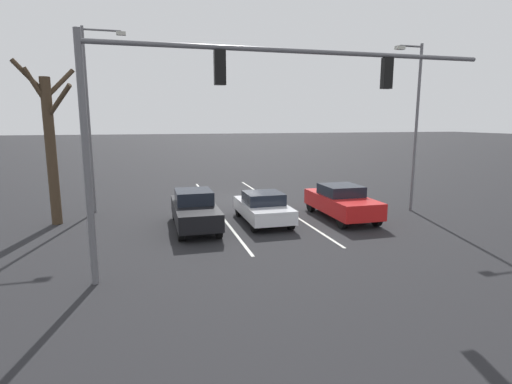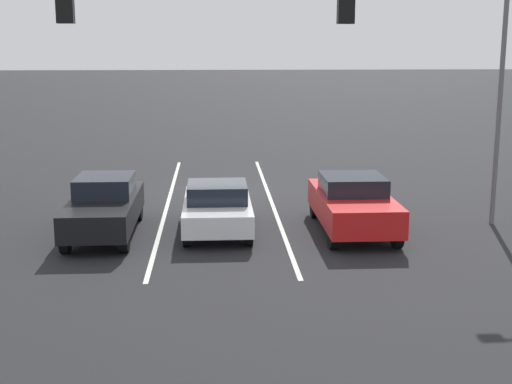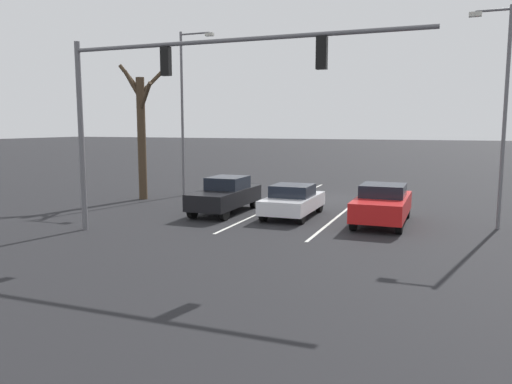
{
  "view_description": "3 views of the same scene",
  "coord_description": "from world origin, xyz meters",
  "px_view_note": "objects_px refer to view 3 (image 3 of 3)",
  "views": [
    {
      "loc": [
        4.99,
        22.87,
        4.56
      ],
      "look_at": [
        0.89,
        7.63,
        1.73
      ],
      "focal_mm": 28.0,
      "sensor_mm": 36.0,
      "label": 1
    },
    {
      "loc": [
        0.18,
        25.36,
        5.18
      ],
      "look_at": [
        -0.91,
        7.2,
        1.39
      ],
      "focal_mm": 50.0,
      "sensor_mm": 36.0,
      "label": 2
    },
    {
      "loc": [
        -6.06,
        26.24,
        3.88
      ],
      "look_at": [
        0.97,
        8.06,
        1.29
      ],
      "focal_mm": 35.0,
      "sensor_mm": 36.0,
      "label": 3
    }
  ],
  "objects_px": {
    "car_black_rightlane_front": "(226,195)",
    "car_white_midlane_front": "(293,200)",
    "street_lamp_left_shoulder": "(501,105)",
    "bare_tree_near": "(141,130)",
    "traffic_signal_gantry": "(169,87)",
    "street_lamp_right_shoulder": "(185,104)",
    "car_red_leftlane_front": "(382,204)"
  },
  "relations": [
    {
      "from": "car_white_midlane_front",
      "to": "street_lamp_right_shoulder",
      "type": "xyz_separation_m",
      "value": [
        7.43,
        -4.09,
        4.39
      ]
    },
    {
      "from": "traffic_signal_gantry",
      "to": "bare_tree_near",
      "type": "height_order",
      "value": "bare_tree_near"
    },
    {
      "from": "street_lamp_right_shoulder",
      "to": "bare_tree_near",
      "type": "bearing_deg",
      "value": 51.78
    },
    {
      "from": "bare_tree_near",
      "to": "traffic_signal_gantry",
      "type": "bearing_deg",
      "value": 129.63
    },
    {
      "from": "car_black_rightlane_front",
      "to": "street_lamp_right_shoulder",
      "type": "bearing_deg",
      "value": -44.39
    },
    {
      "from": "car_black_rightlane_front",
      "to": "car_red_leftlane_front",
      "type": "xyz_separation_m",
      "value": [
        -6.89,
        0.06,
        -0.01
      ]
    },
    {
      "from": "car_red_leftlane_front",
      "to": "street_lamp_right_shoulder",
      "type": "xyz_separation_m",
      "value": [
        11.22,
        -4.3,
        4.29
      ]
    },
    {
      "from": "street_lamp_left_shoulder",
      "to": "bare_tree_near",
      "type": "distance_m",
      "value": 16.99
    },
    {
      "from": "street_lamp_left_shoulder",
      "to": "street_lamp_right_shoulder",
      "type": "bearing_deg",
      "value": -13.62
    },
    {
      "from": "car_white_midlane_front",
      "to": "street_lamp_left_shoulder",
      "type": "bearing_deg",
      "value": -177.3
    },
    {
      "from": "car_white_midlane_front",
      "to": "traffic_signal_gantry",
      "type": "relative_size",
      "value": 0.33
    },
    {
      "from": "car_black_rightlane_front",
      "to": "car_red_leftlane_front",
      "type": "relative_size",
      "value": 1.01
    },
    {
      "from": "street_lamp_left_shoulder",
      "to": "car_white_midlane_front",
      "type": "bearing_deg",
      "value": 2.7
    },
    {
      "from": "car_black_rightlane_front",
      "to": "street_lamp_left_shoulder",
      "type": "xyz_separation_m",
      "value": [
        -10.99,
        -0.53,
        3.84
      ]
    },
    {
      "from": "street_lamp_left_shoulder",
      "to": "bare_tree_near",
      "type": "xyz_separation_m",
      "value": [
        16.87,
        -1.74,
        -0.97
      ]
    },
    {
      "from": "car_white_midlane_front",
      "to": "bare_tree_near",
      "type": "bearing_deg",
      "value": -13.27
    },
    {
      "from": "traffic_signal_gantry",
      "to": "bare_tree_near",
      "type": "xyz_separation_m",
      "value": [
        6.23,
        -7.52,
        -1.51
      ]
    },
    {
      "from": "street_lamp_right_shoulder",
      "to": "bare_tree_near",
      "type": "height_order",
      "value": "street_lamp_right_shoulder"
    },
    {
      "from": "traffic_signal_gantry",
      "to": "street_lamp_left_shoulder",
      "type": "relative_size",
      "value": 1.51
    },
    {
      "from": "car_black_rightlane_front",
      "to": "car_white_midlane_front",
      "type": "bearing_deg",
      "value": -177.15
    },
    {
      "from": "car_white_midlane_front",
      "to": "street_lamp_right_shoulder",
      "type": "height_order",
      "value": "street_lamp_right_shoulder"
    },
    {
      "from": "car_red_leftlane_front",
      "to": "car_white_midlane_front",
      "type": "bearing_deg",
      "value": -3.17
    },
    {
      "from": "car_black_rightlane_front",
      "to": "street_lamp_left_shoulder",
      "type": "height_order",
      "value": "street_lamp_left_shoulder"
    },
    {
      "from": "car_red_leftlane_front",
      "to": "street_lamp_left_shoulder",
      "type": "height_order",
      "value": "street_lamp_left_shoulder"
    },
    {
      "from": "traffic_signal_gantry",
      "to": "street_lamp_left_shoulder",
      "type": "distance_m",
      "value": 12.12
    },
    {
      "from": "car_white_midlane_front",
      "to": "car_black_rightlane_front",
      "type": "distance_m",
      "value": 3.1
    },
    {
      "from": "car_black_rightlane_front",
      "to": "car_red_leftlane_front",
      "type": "distance_m",
      "value": 6.89
    },
    {
      "from": "car_white_midlane_front",
      "to": "bare_tree_near",
      "type": "distance_m",
      "value": 9.7
    },
    {
      "from": "car_red_leftlane_front",
      "to": "street_lamp_right_shoulder",
      "type": "bearing_deg",
      "value": -20.95
    },
    {
      "from": "traffic_signal_gantry",
      "to": "car_white_midlane_front",
      "type": "bearing_deg",
      "value": -116.94
    },
    {
      "from": "bare_tree_near",
      "to": "street_lamp_right_shoulder",
      "type": "bearing_deg",
      "value": -128.22
    },
    {
      "from": "traffic_signal_gantry",
      "to": "street_lamp_right_shoulder",
      "type": "bearing_deg",
      "value": -63.75
    }
  ]
}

